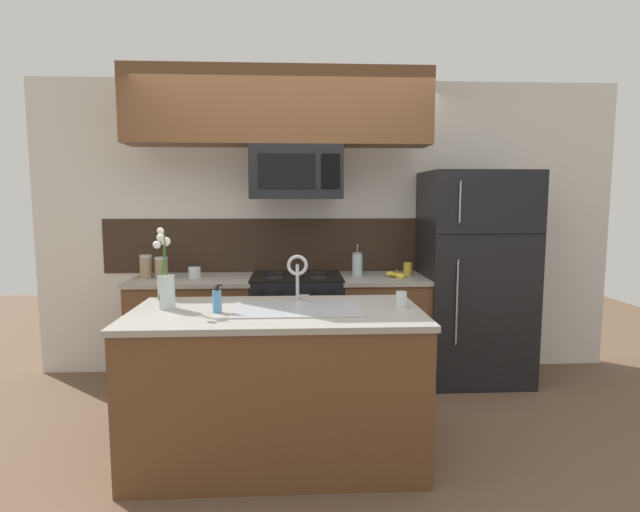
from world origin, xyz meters
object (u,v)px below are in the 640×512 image
at_px(microwave, 296,173).
at_px(storage_jar_short, 195,271).
at_px(stove_range, 297,329).
at_px(spare_glass, 401,299).
at_px(french_press, 357,264).
at_px(banana_bunch, 397,275).
at_px(dish_soap_bottle, 217,301).
at_px(storage_jar_tall, 146,266).
at_px(refrigerator, 473,277).
at_px(flower_vase, 166,286).
at_px(coffee_tin, 408,269).
at_px(storage_jar_medium, 161,268).
at_px(sink_faucet, 298,272).

distance_m(microwave, storage_jar_short, 1.18).
height_order(stove_range, spare_glass, spare_glass).
height_order(stove_range, french_press, french_press).
relative_size(microwave, banana_bunch, 3.91).
height_order(stove_range, dish_soap_bottle, dish_soap_bottle).
bearing_deg(storage_jar_tall, microwave, -2.39).
height_order(storage_jar_tall, storage_jar_short, storage_jar_tall).
relative_size(refrigerator, banana_bunch, 9.42).
relative_size(storage_jar_tall, flower_vase, 0.40).
relative_size(stove_range, spare_glass, 9.60).
xyz_separation_m(storage_jar_short, coffee_tin, (1.81, 0.03, 0.00)).
bearing_deg(banana_bunch, flower_vase, -145.67).
relative_size(refrigerator, storage_jar_tall, 9.36).
bearing_deg(coffee_tin, storage_jar_tall, -179.52).
xyz_separation_m(storage_jar_medium, french_press, (1.64, 0.06, 0.01)).
xyz_separation_m(coffee_tin, flower_vase, (-1.75, -1.22, 0.08)).
xyz_separation_m(storage_jar_tall, coffee_tin, (2.21, 0.02, -0.04)).
height_order(storage_jar_tall, flower_vase, flower_vase).
bearing_deg(storage_jar_short, storage_jar_tall, 178.32).
xyz_separation_m(sink_faucet, flower_vase, (-0.79, -0.14, -0.06)).
distance_m(stove_range, coffee_tin, 1.08).
relative_size(banana_bunch, spare_glass, 1.97).
distance_m(spare_glass, flower_vase, 1.42).
bearing_deg(banana_bunch, storage_jar_tall, 177.50).
bearing_deg(dish_soap_bottle, flower_vase, 158.56).
xyz_separation_m(french_press, spare_glass, (0.11, -1.27, -0.05)).
relative_size(microwave, storage_jar_tall, 3.89).
distance_m(storage_jar_short, spare_glass, 1.93).
bearing_deg(flower_vase, banana_bunch, 34.33).
xyz_separation_m(refrigerator, storage_jar_tall, (-2.78, 0.01, 0.11)).
height_order(microwave, dish_soap_bottle, microwave).
height_order(storage_jar_medium, flower_vase, flower_vase).
bearing_deg(dish_soap_bottle, coffee_tin, 43.44).
distance_m(french_press, dish_soap_bottle, 1.68).
xyz_separation_m(storage_jar_medium, sink_faucet, (1.13, -1.03, 0.11)).
xyz_separation_m(stove_range, french_press, (0.52, 0.06, 0.55)).
bearing_deg(storage_jar_tall, french_press, 0.93).
height_order(refrigerator, coffee_tin, refrigerator).
bearing_deg(dish_soap_bottle, french_press, 53.99).
xyz_separation_m(storage_jar_tall, french_press, (1.77, 0.03, 0.00)).
distance_m(storage_jar_short, french_press, 1.38).
xyz_separation_m(banana_bunch, spare_glass, (-0.21, -1.15, 0.03)).
height_order(storage_jar_short, banana_bunch, storage_jar_short).
distance_m(storage_jar_medium, french_press, 1.64).
bearing_deg(coffee_tin, sink_faucet, -131.34).
bearing_deg(storage_jar_tall, storage_jar_medium, -14.02).
relative_size(banana_bunch, flower_vase, 0.39).
relative_size(stove_range, flower_vase, 1.93).
xyz_separation_m(refrigerator, french_press, (-1.00, 0.04, 0.11)).
bearing_deg(flower_vase, stove_range, 56.09).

